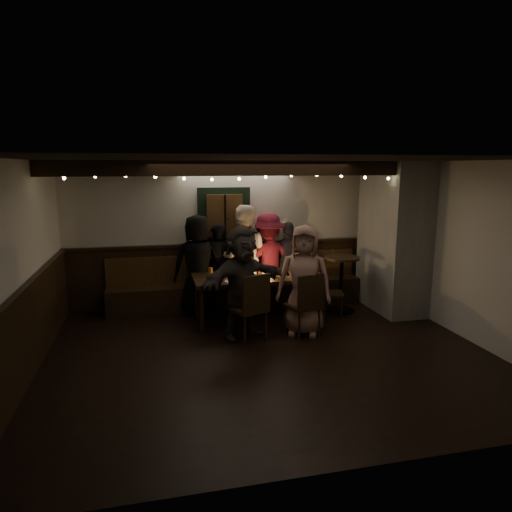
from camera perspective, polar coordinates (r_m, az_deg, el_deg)
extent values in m
cube|color=black|center=(6.37, 1.56, -12.18)|extent=(6.00, 5.00, 0.01)
cube|color=black|center=(5.85, 1.69, 12.01)|extent=(6.00, 5.00, 0.01)
cube|color=beige|center=(8.39, -2.70, 2.78)|extent=(6.00, 0.01, 2.60)
cube|color=beige|center=(5.99, -27.46, -1.85)|extent=(0.01, 5.00, 2.60)
cube|color=beige|center=(7.32, 25.02, 0.52)|extent=(0.01, 5.00, 2.60)
cube|color=black|center=(8.50, -2.61, -2.26)|extent=(6.00, 0.05, 1.10)
cube|color=black|center=(6.17, -26.56, -8.65)|extent=(0.05, 5.00, 1.10)
cube|color=slate|center=(8.35, 16.81, 2.28)|extent=(0.70, 1.40, 2.60)
cube|color=black|center=(8.34, -2.28, -4.82)|extent=(4.60, 0.45, 0.45)
cube|color=#38220C|center=(8.40, -2.54, -1.36)|extent=(4.60, 0.06, 0.50)
cube|color=black|center=(8.25, -4.01, 5.07)|extent=(0.95, 0.04, 1.00)
cube|color=#38220C|center=(8.19, -3.94, 5.03)|extent=(0.64, 0.12, 0.76)
cube|color=black|center=(6.82, -0.48, 10.92)|extent=(6.00, 0.16, 0.22)
sphere|color=#FFE599|center=(6.74, -22.86, 8.95)|extent=(0.04, 0.04, 0.04)
sphere|color=#FFE599|center=(6.68, -19.45, 9.38)|extent=(0.04, 0.04, 0.04)
sphere|color=#FFE599|center=(6.65, -15.98, 9.62)|extent=(0.04, 0.04, 0.04)
sphere|color=#FFE599|center=(6.64, -12.48, 9.64)|extent=(0.04, 0.04, 0.04)
sphere|color=#FFE599|center=(6.66, -8.98, 9.55)|extent=(0.04, 0.04, 0.04)
sphere|color=#FFE599|center=(6.70, -5.52, 9.50)|extent=(0.04, 0.04, 0.04)
sphere|color=#FFE599|center=(6.76, -2.11, 9.61)|extent=(0.04, 0.04, 0.04)
sphere|color=#FFE599|center=(6.85, 1.22, 9.83)|extent=(0.04, 0.04, 0.04)
sphere|color=#FFE599|center=(6.96, 4.46, 10.01)|extent=(0.04, 0.04, 0.04)
sphere|color=#FFE599|center=(7.09, 7.60, 10.01)|extent=(0.04, 0.04, 0.04)
sphere|color=#FFE599|center=(7.24, 10.61, 9.81)|extent=(0.04, 0.04, 0.04)
sphere|color=#FFE599|center=(7.41, 13.48, 9.52)|extent=(0.04, 0.04, 0.04)
sphere|color=#FFE599|center=(7.59, 16.21, 9.30)|extent=(0.04, 0.04, 0.04)
sphere|color=#FFE599|center=(7.79, 18.82, 9.23)|extent=(0.04, 0.04, 0.04)
cube|color=black|center=(7.47, 0.35, -2.71)|extent=(2.13, 0.91, 0.06)
cylinder|color=black|center=(7.06, -6.78, -6.82)|extent=(0.07, 0.07, 0.70)
cylinder|color=black|center=(7.77, -7.39, -5.15)|extent=(0.07, 0.07, 0.70)
cylinder|color=black|center=(7.51, 8.35, -5.75)|extent=(0.07, 0.07, 0.70)
cylinder|color=black|center=(8.19, 6.45, -4.29)|extent=(0.07, 0.07, 0.70)
cylinder|color=#BF7226|center=(7.46, -5.71, -1.99)|extent=(0.07, 0.07, 0.14)
cylinder|color=#BF7226|center=(7.20, -2.30, -2.41)|extent=(0.07, 0.07, 0.14)
cylinder|color=silver|center=(7.63, -0.42, -1.63)|extent=(0.07, 0.07, 0.14)
cylinder|color=#BF7226|center=(7.37, 2.37, -2.10)|extent=(0.07, 0.07, 0.14)
cylinder|color=silver|center=(7.78, 4.53, -1.42)|extent=(0.07, 0.07, 0.14)
cylinder|color=#BF7226|center=(7.56, 6.37, -1.81)|extent=(0.07, 0.07, 0.14)
cylinder|color=white|center=(7.08, -2.91, -3.19)|extent=(0.26, 0.26, 0.02)
cube|color=#B2B2B7|center=(7.41, 0.44, -2.38)|extent=(0.16, 0.10, 0.05)
cylinder|color=#990C0C|center=(7.39, 0.21, -1.97)|extent=(0.04, 0.04, 0.16)
cylinder|color=gold|center=(7.40, 0.67, -1.95)|extent=(0.04, 0.04, 0.16)
cylinder|color=silver|center=(7.54, 1.41, -2.03)|extent=(0.05, 0.05, 0.08)
sphere|color=#FFB24C|center=(7.53, 1.42, -1.58)|extent=(0.03, 0.03, 0.03)
cube|color=black|center=(6.69, -0.99, -6.66)|extent=(0.60, 0.60, 0.04)
cube|color=black|center=(6.44, 0.06, -4.71)|extent=(0.44, 0.22, 0.53)
cylinder|color=black|center=(7.01, -0.59, -7.93)|extent=(0.04, 0.04, 0.45)
cylinder|color=black|center=(6.73, 1.26, -8.78)|extent=(0.04, 0.04, 0.45)
cylinder|color=black|center=(6.82, -3.18, -8.52)|extent=(0.04, 0.04, 0.45)
cylinder|color=black|center=(6.52, -1.40, -9.42)|extent=(0.04, 0.04, 0.45)
cube|color=black|center=(6.94, 5.86, -6.24)|extent=(0.54, 0.54, 0.04)
cube|color=black|center=(6.71, 6.87, -4.46)|extent=(0.43, 0.16, 0.50)
cylinder|color=black|center=(7.25, 6.18, -7.44)|extent=(0.04, 0.04, 0.43)
cylinder|color=black|center=(6.98, 7.87, -8.23)|extent=(0.04, 0.04, 0.43)
cylinder|color=black|center=(7.06, 3.79, -7.91)|extent=(0.04, 0.04, 0.43)
cylinder|color=black|center=(6.78, 5.43, -8.75)|extent=(0.04, 0.04, 0.43)
cube|color=black|center=(7.87, 9.42, -4.64)|extent=(0.48, 0.48, 0.04)
cube|color=black|center=(7.79, 8.20, -2.94)|extent=(0.15, 0.38, 0.44)
cylinder|color=black|center=(7.80, 10.64, -6.43)|extent=(0.03, 0.03, 0.38)
cylinder|color=black|center=(7.77, 8.33, -6.43)|extent=(0.03, 0.03, 0.38)
cylinder|color=black|center=(8.10, 10.37, -5.76)|extent=(0.03, 0.03, 0.38)
cylinder|color=black|center=(8.06, 8.15, -5.76)|extent=(0.03, 0.03, 0.38)
cylinder|color=black|center=(8.27, 10.48, -6.66)|extent=(0.50, 0.50, 0.03)
cylinder|color=black|center=(8.14, 10.59, -3.54)|extent=(0.07, 0.07, 0.96)
cylinder|color=black|center=(8.04, 10.71, -0.23)|extent=(0.61, 0.61, 0.04)
imported|color=black|center=(7.90, -7.27, -1.05)|extent=(0.85, 0.56, 1.72)
imported|color=black|center=(8.03, -4.81, -1.39)|extent=(0.65, 0.53, 1.56)
imported|color=beige|center=(8.04, -1.59, -0.22)|extent=(1.08, 0.95, 1.87)
imported|color=maroon|center=(8.25, 1.54, -0.52)|extent=(1.20, 0.83, 1.70)
imported|color=#272530|center=(8.38, 4.11, -0.95)|extent=(0.90, 0.38, 1.53)
imported|color=#2E2825|center=(6.72, -1.72, -3.32)|extent=(1.62, 1.10, 1.68)
imported|color=#A17465|center=(6.89, 6.01, -3.03)|extent=(0.96, 0.81, 1.68)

